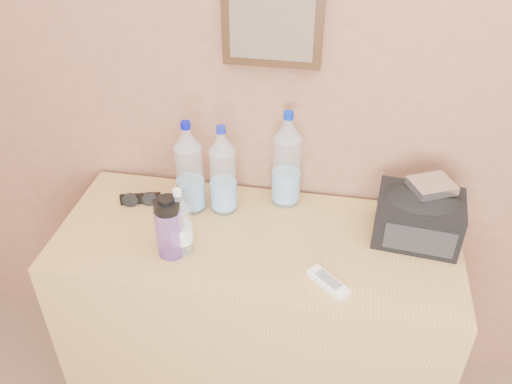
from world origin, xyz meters
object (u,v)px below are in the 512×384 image
(pet_large_b, at_px, (287,164))
(ac_remote, at_px, (328,282))
(pet_large_c, at_px, (223,174))
(foil_packet, at_px, (432,186))
(pet_large_a, at_px, (190,172))
(sunglasses, at_px, (141,199))
(toiletry_bag, at_px, (419,216))
(nalgene_bottle, at_px, (169,227))
(dresser, at_px, (256,321))
(pet_small, at_px, (181,225))

(pet_large_b, bearing_deg, ac_remote, -64.98)
(pet_large_b, relative_size, pet_large_c, 1.09)
(pet_large_c, height_order, foil_packet, pet_large_c)
(pet_large_a, relative_size, sunglasses, 2.38)
(sunglasses, height_order, ac_remote, sunglasses)
(pet_large_a, xyz_separation_m, foil_packet, (0.76, -0.00, 0.04))
(pet_large_b, height_order, toiletry_bag, pet_large_b)
(pet_large_b, xyz_separation_m, pet_large_c, (-0.20, -0.08, -0.01))
(pet_large_b, xyz_separation_m, foil_packet, (0.45, -0.10, 0.04))
(nalgene_bottle, distance_m, sunglasses, 0.30)
(sunglasses, distance_m, ac_remote, 0.72)
(dresser, xyz_separation_m, pet_small, (-0.21, -0.10, 0.50))
(pet_large_c, height_order, toiletry_bag, pet_large_c)
(pet_large_b, distance_m, sunglasses, 0.52)
(pet_large_c, bearing_deg, pet_large_b, 21.97)
(pet_large_a, relative_size, foil_packet, 2.67)
(pet_large_b, xyz_separation_m, pet_small, (-0.28, -0.31, -0.05))
(pet_small, relative_size, ac_remote, 1.68)
(ac_remote, bearing_deg, nalgene_bottle, -144.83)
(dresser, bearing_deg, pet_large_a, 154.72)
(pet_large_a, distance_m, ac_remote, 0.58)
(pet_large_a, distance_m, foil_packet, 0.76)
(dresser, height_order, ac_remote, ac_remote)
(sunglasses, relative_size, toiletry_bag, 0.54)
(pet_large_a, bearing_deg, toiletry_bag, -1.93)
(ac_remote, bearing_deg, pet_large_a, -168.97)
(pet_large_b, relative_size, pet_small, 1.49)
(ac_remote, bearing_deg, sunglasses, -161.19)
(pet_small, xyz_separation_m, nalgene_bottle, (-0.03, -0.01, 0.00))
(dresser, height_order, pet_large_c, pet_large_c)
(dresser, height_order, foil_packet, foil_packet)
(pet_small, bearing_deg, ac_remote, -8.38)
(sunglasses, bearing_deg, ac_remote, -38.42)
(pet_large_c, bearing_deg, ac_remote, -38.41)
(ac_remote, height_order, toiletry_bag, toiletry_bag)
(pet_large_a, bearing_deg, sunglasses, -178.01)
(nalgene_bottle, xyz_separation_m, toiletry_bag, (0.74, 0.21, -0.01))
(pet_large_a, height_order, pet_large_c, pet_large_a)
(dresser, xyz_separation_m, ac_remote, (0.24, -0.17, 0.41))
(dresser, xyz_separation_m, nalgene_bottle, (-0.24, -0.12, 0.50))
(dresser, height_order, sunglasses, sunglasses)
(dresser, relative_size, pet_large_a, 3.88)
(pet_large_c, relative_size, toiletry_bag, 1.23)
(pet_large_a, xyz_separation_m, ac_remote, (0.48, -0.28, -0.14))
(toiletry_bag, bearing_deg, ac_remote, -129.02)
(pet_large_c, bearing_deg, foil_packet, -1.52)
(ac_remote, relative_size, foil_packet, 1.11)
(nalgene_bottle, height_order, ac_remote, nalgene_bottle)
(sunglasses, distance_m, foil_packet, 0.96)
(dresser, bearing_deg, sunglasses, 165.73)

